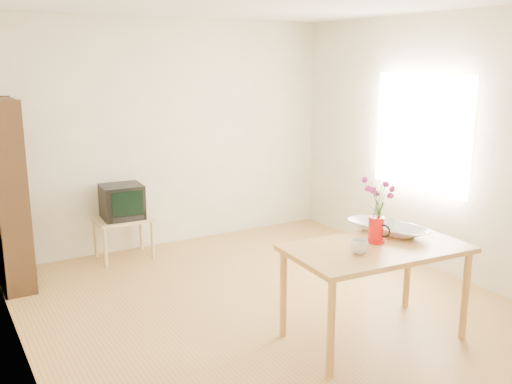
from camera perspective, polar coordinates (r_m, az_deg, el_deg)
room at (r=4.72m, az=2.12°, el=2.91°), size 4.50×4.50×4.50m
table at (r=4.48m, az=11.90°, el=-6.35°), size 1.41×0.87×0.75m
tv_stand at (r=6.39m, az=-13.14°, el=-3.17°), size 0.60×0.45×0.46m
bookshelf at (r=5.84m, az=-23.48°, el=-0.83°), size 0.28×0.70×1.80m
pitcher at (r=4.52m, az=11.88°, el=-3.81°), size 0.14×0.21×0.21m
flowers at (r=4.45m, az=12.05°, el=-0.53°), size 0.23×0.23×0.33m
mug at (r=4.24m, az=10.29°, el=-5.42°), size 0.16×0.16×0.10m
bowl at (r=4.74m, az=13.10°, el=-1.51°), size 0.57×0.57×0.43m
teacup_a at (r=4.73m, az=12.72°, el=-2.11°), size 0.09×0.09×0.06m
teacup_b at (r=4.80m, az=13.30°, el=-1.88°), size 0.08×0.08×0.07m
television at (r=6.33m, az=-13.29°, el=-0.87°), size 0.45×0.42×0.37m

